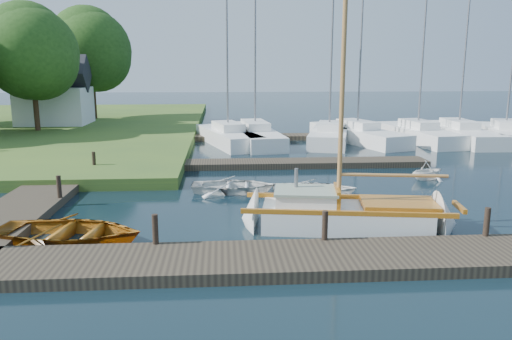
{
  "coord_description": "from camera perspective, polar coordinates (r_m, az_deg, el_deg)",
  "views": [
    {
      "loc": [
        -1.24,
        -17.61,
        4.88
      ],
      "look_at": [
        0.0,
        0.0,
        1.2
      ],
      "focal_mm": 35.0,
      "sensor_mm": 36.0,
      "label": 1
    }
  ],
  "objects": [
    {
      "name": "marina_boat_1",
      "position": [
        32.54,
        -0.09,
        4.14
      ],
      "size": [
        3.26,
        9.58,
        10.23
      ],
      "rotation": [
        0.0,
        0.0,
        1.69
      ],
      "color": "white",
      "rests_on": "ground"
    },
    {
      "name": "house_c",
      "position": [
        41.68,
        -22.07,
        7.76
      ],
      "size": [
        5.25,
        4.0,
        5.28
      ],
      "color": "white",
      "rests_on": "shore"
    },
    {
      "name": "marina_boat_6",
      "position": [
        36.91,
        26.61,
        3.83
      ],
      "size": [
        4.34,
        7.89,
        11.2
      ],
      "rotation": [
        0.0,
        0.0,
        1.27
      ],
      "color": "white",
      "rests_on": "ground"
    },
    {
      "name": "sailboat",
      "position": [
        15.63,
        10.69,
        -5.3
      ],
      "size": [
        7.37,
        3.03,
        9.83
      ],
      "rotation": [
        0.0,
        0.0,
        -0.15
      ],
      "color": "white",
      "rests_on": "ground"
    },
    {
      "name": "marina_boat_4",
      "position": [
        34.69,
        17.99,
        4.07
      ],
      "size": [
        3.33,
        8.55,
        11.68
      ],
      "rotation": [
        0.0,
        0.0,
        1.71
      ],
      "color": "white",
      "rests_on": "ground"
    },
    {
      "name": "tender_d",
      "position": [
        23.14,
        19.01,
        0.14
      ],
      "size": [
        2.28,
        2.17,
        0.94
      ],
      "primitive_type": "imported",
      "rotation": [
        0.0,
        0.0,
        2.01
      ],
      "color": "white",
      "rests_on": "ground"
    },
    {
      "name": "tender_c",
      "position": [
        19.37,
        6.7,
        -1.88
      ],
      "size": [
        3.53,
        2.76,
        0.67
      ],
      "primitive_type": "imported",
      "rotation": [
        0.0,
        0.0,
        1.42
      ],
      "color": "white",
      "rests_on": "ground"
    },
    {
      "name": "near_dock",
      "position": [
        12.6,
        1.95,
        -10.28
      ],
      "size": [
        18.0,
        2.2,
        0.3
      ],
      "primitive_type": "cube",
      "color": "#2F271F",
      "rests_on": "ground"
    },
    {
      "name": "mooring_post_1",
      "position": [
        13.4,
        -11.44,
        -6.64
      ],
      "size": [
        0.16,
        0.16,
        0.8
      ],
      "primitive_type": "cylinder",
      "color": "black",
      "rests_on": "near_dock"
    },
    {
      "name": "tree_3",
      "position": [
        37.88,
        -24.29,
        12.17
      ],
      "size": [
        6.41,
        6.38,
        8.74
      ],
      "color": "#332114",
      "rests_on": "shore"
    },
    {
      "name": "mooring_post_2",
      "position": [
        13.56,
        7.88,
        -6.29
      ],
      "size": [
        0.16,
        0.16,
        0.8
      ],
      "primitive_type": "cylinder",
      "color": "black",
      "rests_on": "near_dock"
    },
    {
      "name": "mooring_post_4",
      "position": [
        18.99,
        -21.58,
        -1.78
      ],
      "size": [
        0.16,
        0.16,
        0.8
      ],
      "primitive_type": "cylinder",
      "color": "black",
      "rests_on": "left_dock"
    },
    {
      "name": "marina_boat_0",
      "position": [
        31.82,
        -3.21,
        3.99
      ],
      "size": [
        4.36,
        8.15,
        11.82
      ],
      "rotation": [
        0.0,
        0.0,
        1.86
      ],
      "color": "white",
      "rests_on": "ground"
    },
    {
      "name": "far_dock",
      "position": [
        24.78,
        3.56,
        0.75
      ],
      "size": [
        14.0,
        1.6,
        0.3
      ],
      "primitive_type": "cube",
      "color": "#2F271F",
      "rests_on": "ground"
    },
    {
      "name": "marina_boat_5",
      "position": [
        35.9,
        22.14,
        3.99
      ],
      "size": [
        2.42,
        9.3,
        10.0
      ],
      "rotation": [
        0.0,
        0.0,
        1.55
      ],
      "color": "white",
      "rests_on": "ground"
    },
    {
      "name": "left_dock",
      "position": [
        21.27,
        -22.46,
        -1.98
      ],
      "size": [
        2.2,
        18.0,
        0.3
      ],
      "primitive_type": "cube",
      "color": "#2F271F",
      "rests_on": "ground"
    },
    {
      "name": "marina_boat_2",
      "position": [
        32.27,
        8.36,
        3.99
      ],
      "size": [
        4.01,
        7.39,
        11.31
      ],
      "rotation": [
        0.0,
        0.0,
        1.3
      ],
      "color": "white",
      "rests_on": "ground"
    },
    {
      "name": "marina_boat_3",
      "position": [
        33.56,
        11.5,
        4.15
      ],
      "size": [
        4.98,
        9.09,
        11.07
      ],
      "rotation": [
        0.0,
        0.0,
        1.9
      ],
      "color": "white",
      "rests_on": "ground"
    },
    {
      "name": "mooring_post_3",
      "position": [
        15.13,
        24.88,
        -5.39
      ],
      "size": [
        0.16,
        0.16,
        0.8
      ],
      "primitive_type": "cylinder",
      "color": "black",
      "rests_on": "near_dock"
    },
    {
      "name": "tree_7",
      "position": [
        44.98,
        -18.34,
        12.88
      ],
      "size": [
        6.83,
        6.83,
        9.38
      ],
      "color": "#332114",
      "rests_on": "shore"
    },
    {
      "name": "pontoon",
      "position": [
        35.75,
        14.36,
        3.8
      ],
      "size": [
        30.0,
        1.6,
        0.3
      ],
      "primitive_type": "cube",
      "color": "#2F271F",
      "rests_on": "ground"
    },
    {
      "name": "mooring_post_5",
      "position": [
        23.7,
        -18.03,
        1.03
      ],
      "size": [
        0.16,
        0.16,
        0.8
      ],
      "primitive_type": "cylinder",
      "color": "black",
      "rests_on": "left_dock"
    },
    {
      "name": "tender_a",
      "position": [
        19.72,
        -2.62,
        -1.56
      ],
      "size": [
        3.4,
        2.53,
        0.68
      ],
      "primitive_type": "imported",
      "rotation": [
        0.0,
        0.0,
        1.51
      ],
      "color": "white",
      "rests_on": "ground"
    },
    {
      "name": "ground",
      "position": [
        18.31,
        0.0,
        -3.68
      ],
      "size": [
        160.0,
        160.0,
        0.0
      ],
      "primitive_type": "plane",
      "color": "black",
      "rests_on": "ground"
    },
    {
      "name": "dinghy",
      "position": [
        14.98,
        -20.69,
        -6.29
      ],
      "size": [
        4.58,
        3.6,
        0.86
      ],
      "primitive_type": "imported",
      "rotation": [
        0.0,
        0.0,
        1.41
      ],
      "color": "#8F490D",
      "rests_on": "ground"
    }
  ]
}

